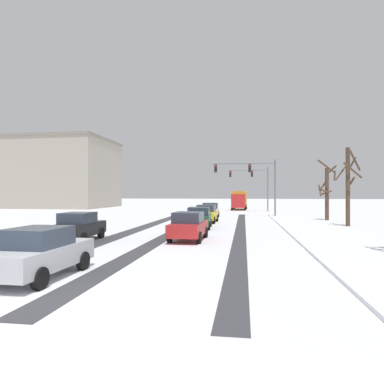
{
  "coord_description": "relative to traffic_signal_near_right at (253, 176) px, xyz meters",
  "views": [
    {
      "loc": [
        4.8,
        -8.22,
        2.72
      ],
      "look_at": [
        0.0,
        23.65,
        2.8
      ],
      "focal_mm": 32.27,
      "sensor_mm": 36.0,
      "label": 1
    }
  ],
  "objects": [
    {
      "name": "sidewalk_kerb_right",
      "position": [
        3.92,
        -16.56,
        -4.63
      ],
      "size": [
        4.0,
        37.17,
        0.12
      ],
      "primitive_type": "cube",
      "color": "white",
      "rests_on": "ground"
    },
    {
      "name": "car_yellow_cab_second",
      "position": [
        -4.37,
        -8.6,
        -3.88
      ],
      "size": [
        1.94,
        4.16,
        1.62
      ],
      "color": "yellow",
      "rests_on": "ground"
    },
    {
      "name": "traffic_signal_far_right",
      "position": [
        0.49,
        12.02,
        -0.05
      ],
      "size": [
        5.89,
        0.41,
        6.5
      ],
      "color": "slate",
      "rests_on": "ground"
    },
    {
      "name": "wheel_track_center",
      "position": [
        -8.82,
        -14.87,
        -4.69
      ],
      "size": [
        1.19,
        37.17,
        0.01
      ],
      "primitive_type": "cube",
      "color": "#38383D",
      "rests_on": "ground"
    },
    {
      "name": "ground_plane",
      "position": [
        -5.79,
        -31.76,
        -4.69
      ],
      "size": [
        300.0,
        300.0,
        0.0
      ],
      "primitive_type": "plane",
      "color": "silver"
    },
    {
      "name": "car_black_fifth",
      "position": [
        -10.21,
        -21.72,
        -3.88
      ],
      "size": [
        1.96,
        4.17,
        1.62
      ],
      "color": "black",
      "rests_on": "ground"
    },
    {
      "name": "bare_tree_sidewalk_far",
      "position": [
        7.21,
        -3.96,
        -1.7
      ],
      "size": [
        1.95,
        1.95,
        6.04
      ],
      "color": "#4C3828",
      "rests_on": "ground"
    },
    {
      "name": "bare_tree_sidewalk_mid",
      "position": [
        7.47,
        -10.26,
        -1.2
      ],
      "size": [
        2.0,
        2.0,
        6.43
      ],
      "color": "#4C3828",
      "rests_on": "ground"
    },
    {
      "name": "car_dark_green_third",
      "position": [
        -4.4,
        -13.75,
        -3.88
      ],
      "size": [
        1.99,
        4.18,
        1.62
      ],
      "color": "#194C2D",
      "rests_on": "ground"
    },
    {
      "name": "car_white_lead",
      "position": [
        -4.61,
        -2.45,
        -3.88
      ],
      "size": [
        1.92,
        4.15,
        1.62
      ],
      "color": "silver",
      "rests_on": "ground"
    },
    {
      "name": "box_truck_delivery",
      "position": [
        -1.7,
        16.58,
        -3.06
      ],
      "size": [
        2.54,
        7.48,
        3.02
      ],
      "color": "red",
      "rests_on": "ground"
    },
    {
      "name": "wheel_track_left_lane",
      "position": [
        -5.78,
        -14.87,
        -4.69
      ],
      "size": [
        0.96,
        37.17,
        0.01
      ],
      "primitive_type": "cube",
      "color": "#38383D",
      "rests_on": "ground"
    },
    {
      "name": "traffic_signal_near_right",
      "position": [
        0.0,
        0.0,
        0.0
      ],
      "size": [
        7.19,
        0.4,
        6.5
      ],
      "color": "slate",
      "rests_on": "ground"
    },
    {
      "name": "wheel_track_right_lane",
      "position": [
        -1.24,
        -14.87,
        -4.69
      ],
      "size": [
        0.76,
        37.17,
        0.01
      ],
      "primitive_type": "cube",
      "color": "#38383D",
      "rests_on": "ground"
    },
    {
      "name": "car_silver_sixth",
      "position": [
        -7.44,
        -29.8,
        -3.88
      ],
      "size": [
        1.89,
        4.13,
        1.62
      ],
      "color": "#B7BABF",
      "rests_on": "ground"
    },
    {
      "name": "car_red_fourth",
      "position": [
        -4.14,
        -20.39,
        -3.88
      ],
      "size": [
        1.93,
        4.15,
        1.62
      ],
      "color": "red",
      "rests_on": "ground"
    },
    {
      "name": "office_building_far_left_block",
      "position": [
        -37.05,
        20.33,
        1.68
      ],
      "size": [
        22.62,
        15.81,
        12.72
      ],
      "color": "#A89E8E",
      "rests_on": "ground"
    }
  ]
}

